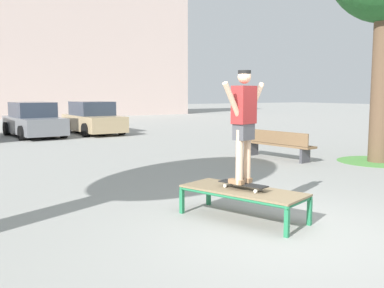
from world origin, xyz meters
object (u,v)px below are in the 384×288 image
object	(u,v)px
skate_box	(243,192)
car_tan	(93,119)
skateboard	(243,184)
car_grey	(34,121)
skater	(244,119)
park_bench	(276,144)

from	to	relation	value
skate_box	car_tan	size ratio (longest dim) A/B	0.48
skateboard	car_grey	size ratio (longest dim) A/B	0.19
skateboard	car_tan	bearing A→B (deg)	80.22
skater	car_grey	distance (m)	14.79
car_tan	skate_box	bearing A→B (deg)	-99.78
car_grey	car_tan	world-z (taller)	same
skateboard	park_bench	distance (m)	6.28
skate_box	car_tan	world-z (taller)	car_tan
park_bench	car_tan	bearing A→B (deg)	100.77
car_tan	park_bench	xyz separation A→B (m)	(2.00, -10.50, -0.24)
skate_box	car_tan	bearing A→B (deg)	80.22
skate_box	skater	size ratio (longest dim) A/B	1.21
skateboard	park_bench	bearing A→B (deg)	43.56
car_grey	car_tan	distance (m)	2.69
car_grey	skateboard	bearing A→B (deg)	-89.48
park_bench	skater	bearing A→B (deg)	-136.45
skate_box	park_bench	bearing A→B (deg)	43.57
skate_box	car_grey	distance (m)	14.77
skate_box	skateboard	distance (m)	0.12
skater	car_tan	xyz separation A→B (m)	(2.56, 14.83, -0.84)
skateboard	park_bench	xyz separation A→B (m)	(4.55, 4.33, -0.09)
skate_box	park_bench	xyz separation A→B (m)	(4.55, 4.33, 0.03)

